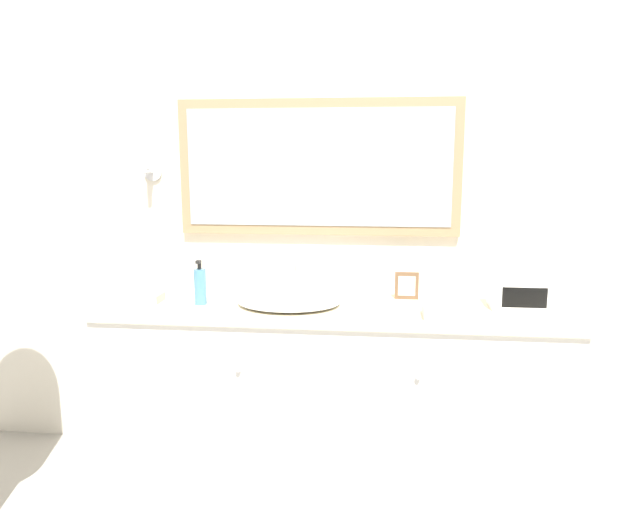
{
  "coord_description": "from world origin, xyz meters",
  "views": [
    {
      "loc": [
        0.21,
        -2.15,
        1.5
      ],
      "look_at": [
        -0.06,
        0.31,
        1.06
      ],
      "focal_mm": 32.0,
      "sensor_mm": 36.0,
      "label": 1
    }
  ],
  "objects_px": {
    "appliance_box": "(521,294)",
    "picture_frame": "(407,286)",
    "sink_basin": "(289,300)",
    "soap_bottle": "(200,286)"
  },
  "relations": [
    {
      "from": "soap_bottle",
      "to": "appliance_box",
      "type": "bearing_deg",
      "value": 3.28
    },
    {
      "from": "sink_basin",
      "to": "appliance_box",
      "type": "height_order",
      "value": "sink_basin"
    },
    {
      "from": "sink_basin",
      "to": "soap_bottle",
      "type": "xyz_separation_m",
      "value": [
        -0.39,
        -0.04,
        0.07
      ]
    },
    {
      "from": "appliance_box",
      "to": "picture_frame",
      "type": "xyz_separation_m",
      "value": [
        -0.48,
        0.11,
        -0.0
      ]
    },
    {
      "from": "sink_basin",
      "to": "soap_bottle",
      "type": "relative_size",
      "value": 2.27
    },
    {
      "from": "sink_basin",
      "to": "picture_frame",
      "type": "height_order",
      "value": "sink_basin"
    },
    {
      "from": "sink_basin",
      "to": "appliance_box",
      "type": "xyz_separation_m",
      "value": [
        1.01,
        0.04,
        0.05
      ]
    },
    {
      "from": "soap_bottle",
      "to": "appliance_box",
      "type": "xyz_separation_m",
      "value": [
        1.4,
        0.08,
        -0.02
      ]
    },
    {
      "from": "sink_basin",
      "to": "picture_frame",
      "type": "relative_size",
      "value": 3.61
    },
    {
      "from": "picture_frame",
      "to": "appliance_box",
      "type": "bearing_deg",
      "value": -13.31
    }
  ]
}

